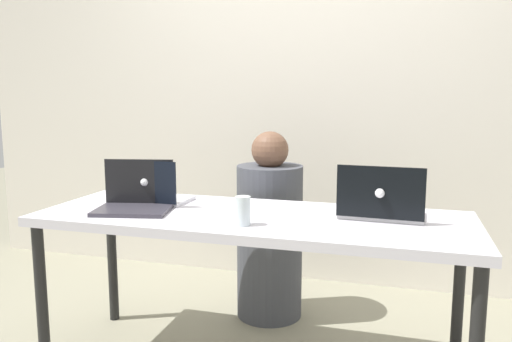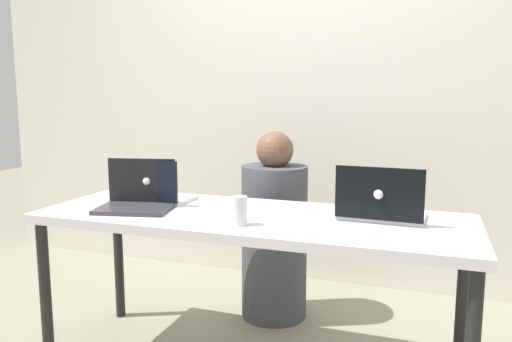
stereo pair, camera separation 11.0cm
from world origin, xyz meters
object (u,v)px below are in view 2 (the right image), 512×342
laptop_back_right (381,208)px  laptop_back_left (157,193)px  water_glass_center (240,213)px  laptop_front_left (137,198)px  person_at_center (274,236)px

laptop_back_right → laptop_back_left: size_ratio=1.17×
laptop_back_right → water_glass_center: bearing=29.9°
water_glass_center → laptop_front_left: bearing=168.0°
laptop_front_left → laptop_back_left: size_ratio=1.18×
person_at_center → laptop_front_left: size_ratio=2.89×
laptop_front_left → laptop_back_left: laptop_front_left is taller
laptop_back_left → water_glass_center: 0.60m
laptop_front_left → laptop_back_right: bearing=-4.0°
laptop_front_left → laptop_back_left: bearing=74.0°
person_at_center → laptop_front_left: (-0.45, -0.65, 0.31)m
person_at_center → water_glass_center: size_ratio=8.94×
person_at_center → laptop_back_left: bearing=51.1°
laptop_back_right → laptop_front_left: bearing=10.7°
water_glass_center → laptop_back_right: bearing=27.5°
person_at_center → laptop_back_left: (-0.44, -0.49, 0.30)m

